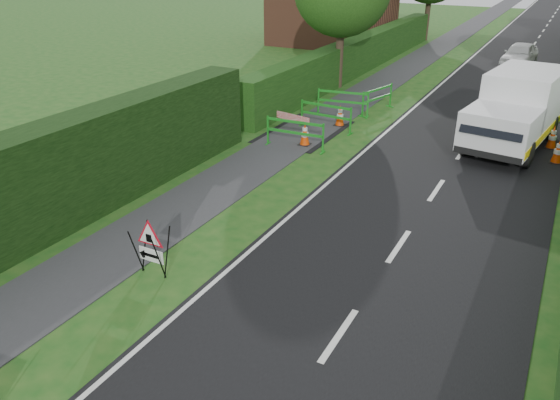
% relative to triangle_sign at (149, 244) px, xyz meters
% --- Properties ---
extents(ground, '(120.00, 120.00, 0.00)m').
position_rel_triangle_sign_xyz_m(ground, '(1.64, -0.98, -0.74)').
color(ground, '#184D16').
rests_on(ground, ground).
extents(road_surface, '(6.00, 90.00, 0.02)m').
position_rel_triangle_sign_xyz_m(road_surface, '(4.14, 34.02, -0.74)').
color(road_surface, black).
rests_on(road_surface, ground).
extents(footpath, '(2.00, 90.00, 0.02)m').
position_rel_triangle_sign_xyz_m(footpath, '(-1.36, 34.02, -0.74)').
color(footpath, '#2D2D30').
rests_on(footpath, ground).
extents(hedge_west_near, '(1.10, 18.00, 2.50)m').
position_rel_triangle_sign_xyz_m(hedge_west_near, '(-3.36, -0.98, -0.74)').
color(hedge_west_near, black).
rests_on(hedge_west_near, ground).
extents(hedge_west_far, '(1.00, 24.00, 1.80)m').
position_rel_triangle_sign_xyz_m(hedge_west_far, '(-3.36, 21.02, -0.74)').
color(hedge_west_far, '#14380F').
rests_on(hedge_west_far, ground).
extents(triangle_sign, '(0.73, 0.73, 1.07)m').
position_rel_triangle_sign_xyz_m(triangle_sign, '(0.00, 0.00, 0.00)').
color(triangle_sign, black).
rests_on(triangle_sign, ground).
extents(works_van, '(2.76, 5.51, 2.41)m').
position_rel_triangle_sign_xyz_m(works_van, '(5.44, 12.01, 0.54)').
color(works_van, silver).
rests_on(works_van, ground).
extents(traffic_cone_0, '(0.38, 0.38, 0.79)m').
position_rel_triangle_sign_xyz_m(traffic_cone_0, '(6.91, 10.90, -0.35)').
color(traffic_cone_0, black).
rests_on(traffic_cone_0, ground).
extents(traffic_cone_1, '(0.38, 0.38, 0.79)m').
position_rel_triangle_sign_xyz_m(traffic_cone_1, '(6.66, 12.30, -0.35)').
color(traffic_cone_1, black).
rests_on(traffic_cone_1, ground).
extents(traffic_cone_2, '(0.38, 0.38, 0.79)m').
position_rel_triangle_sign_xyz_m(traffic_cone_2, '(6.18, 14.20, -0.35)').
color(traffic_cone_2, black).
rests_on(traffic_cone_2, ground).
extents(traffic_cone_3, '(0.38, 0.38, 0.79)m').
position_rel_triangle_sign_xyz_m(traffic_cone_3, '(-0.73, 8.72, -0.35)').
color(traffic_cone_3, black).
rests_on(traffic_cone_3, ground).
extents(traffic_cone_4, '(0.38, 0.38, 0.79)m').
position_rel_triangle_sign_xyz_m(traffic_cone_4, '(-0.52, 11.31, -0.35)').
color(traffic_cone_4, black).
rests_on(traffic_cone_4, ground).
extents(ped_barrier_0, '(2.07, 0.43, 1.00)m').
position_rel_triangle_sign_xyz_m(ped_barrier_0, '(-0.87, 8.25, -0.11)').
color(ped_barrier_0, '#167E1A').
rests_on(ped_barrier_0, ground).
extents(ped_barrier_1, '(2.08, 0.50, 1.00)m').
position_rel_triangle_sign_xyz_m(ped_barrier_1, '(-0.78, 10.57, -0.11)').
color(ped_barrier_1, '#167E1A').
rests_on(ped_barrier_1, ground).
extents(ped_barrier_2, '(2.09, 0.64, 1.00)m').
position_rel_triangle_sign_xyz_m(ped_barrier_2, '(-0.96, 12.66, -0.11)').
color(ped_barrier_2, '#167E1A').
rests_on(ped_barrier_2, ground).
extents(ped_barrier_3, '(0.86, 2.08, 1.00)m').
position_rel_triangle_sign_xyz_m(ped_barrier_3, '(0.07, 13.79, -0.11)').
color(ped_barrier_3, '#167E1A').
rests_on(ped_barrier_3, ground).
extents(redwhite_plank, '(1.48, 0.35, 0.25)m').
position_rel_triangle_sign_xyz_m(redwhite_plank, '(-1.86, 10.06, -0.74)').
color(redwhite_plank, red).
rests_on(redwhite_plank, ground).
extents(hatchback_car, '(1.87, 3.83, 1.26)m').
position_rel_triangle_sign_xyz_m(hatchback_car, '(4.02, 26.44, -0.11)').
color(hatchback_car, white).
rests_on(hatchback_car, ground).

